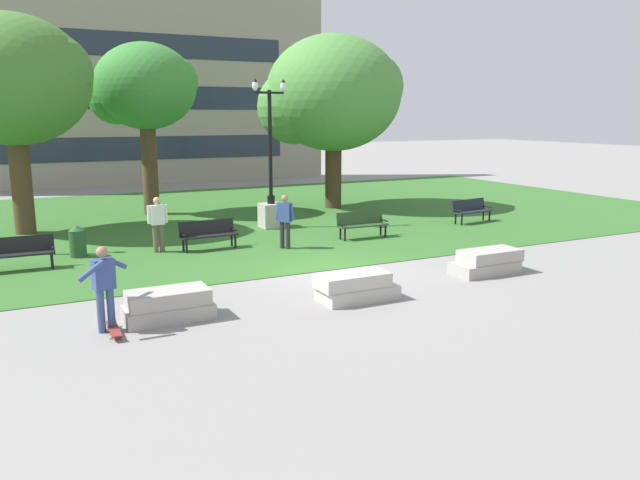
{
  "coord_description": "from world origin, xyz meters",
  "views": [
    {
      "loc": [
        -7.7,
        -14.65,
        4.19
      ],
      "look_at": [
        -1.01,
        -1.4,
        1.2
      ],
      "focal_mm": 35.0,
      "sensor_mm": 36.0,
      "label": 1
    }
  ],
  "objects_px": {
    "concrete_block_center": "(168,306)",
    "park_bench_near_left": "(471,209)",
    "trash_bin": "(78,241)",
    "concrete_block_left": "(355,287)",
    "park_bench_far_left": "(362,223)",
    "lamp_post_left": "(271,198)",
    "park_bench_near_right": "(208,233)",
    "park_bench_far_right": "(19,251)",
    "concrete_block_right": "(487,262)",
    "person_bystander_near_lawn": "(158,221)",
    "skateboard": "(114,330)",
    "person_skateboarder": "(104,283)",
    "person_bystander_far_lawn": "(285,218)"
  },
  "relations": [
    {
      "from": "trash_bin",
      "to": "person_bystander_near_lawn",
      "type": "height_order",
      "value": "person_bystander_near_lawn"
    },
    {
      "from": "person_skateboarder",
      "to": "person_bystander_far_lawn",
      "type": "xyz_separation_m",
      "value": [
        6.21,
        5.46,
        0.01
      ]
    },
    {
      "from": "concrete_block_center",
      "to": "person_skateboarder",
      "type": "xyz_separation_m",
      "value": [
        -1.25,
        -0.15,
        0.67
      ]
    },
    {
      "from": "skateboard",
      "to": "person_bystander_near_lawn",
      "type": "relative_size",
      "value": 0.6
    },
    {
      "from": "park_bench_far_right",
      "to": "park_bench_near_left",
      "type": "bearing_deg",
      "value": 1.57
    },
    {
      "from": "concrete_block_center",
      "to": "park_bench_far_right",
      "type": "bearing_deg",
      "value": 113.54
    },
    {
      "from": "trash_bin",
      "to": "person_bystander_far_lawn",
      "type": "xyz_separation_m",
      "value": [
        5.99,
        -1.69,
        0.48
      ]
    },
    {
      "from": "concrete_block_right",
      "to": "park_bench_near_right",
      "type": "xyz_separation_m",
      "value": [
        -5.79,
        6.3,
        0.23
      ]
    },
    {
      "from": "park_bench_near_left",
      "to": "trash_bin",
      "type": "relative_size",
      "value": 1.94
    },
    {
      "from": "person_bystander_near_lawn",
      "to": "skateboard",
      "type": "bearing_deg",
      "value": -109.09
    },
    {
      "from": "trash_bin",
      "to": "person_bystander_near_lawn",
      "type": "xyz_separation_m",
      "value": [
        2.3,
        -0.41,
        0.48
      ]
    },
    {
      "from": "concrete_block_center",
      "to": "concrete_block_right",
      "type": "distance_m",
      "value": 8.56
    },
    {
      "from": "park_bench_far_left",
      "to": "lamp_post_left",
      "type": "bearing_deg",
      "value": 121.31
    },
    {
      "from": "park_bench_far_right",
      "to": "trash_bin",
      "type": "relative_size",
      "value": 1.89
    },
    {
      "from": "park_bench_far_left",
      "to": "person_bystander_far_lawn",
      "type": "xyz_separation_m",
      "value": [
        -3.06,
        -0.42,
        0.44
      ]
    },
    {
      "from": "skateboard",
      "to": "trash_bin",
      "type": "xyz_separation_m",
      "value": [
        0.12,
        7.41,
        0.42
      ]
    },
    {
      "from": "concrete_block_center",
      "to": "concrete_block_left",
      "type": "xyz_separation_m",
      "value": [
        4.17,
        -0.51,
        0.0
      ]
    },
    {
      "from": "park_bench_far_right",
      "to": "person_bystander_near_lawn",
      "type": "bearing_deg",
      "value": 7.89
    },
    {
      "from": "concrete_block_center",
      "to": "park_bench_near_right",
      "type": "distance_m",
      "value": 6.91
    },
    {
      "from": "concrete_block_center",
      "to": "park_bench_far_right",
      "type": "distance_m",
      "value": 6.6
    },
    {
      "from": "person_bystander_far_lawn",
      "to": "concrete_block_center",
      "type": "bearing_deg",
      "value": -133.06
    },
    {
      "from": "concrete_block_left",
      "to": "lamp_post_left",
      "type": "xyz_separation_m",
      "value": [
        1.84,
        9.53,
        0.81
      ]
    },
    {
      "from": "concrete_block_right",
      "to": "lamp_post_left",
      "type": "xyz_separation_m",
      "value": [
        -2.54,
        9.0,
        0.81
      ]
    },
    {
      "from": "person_bystander_far_lawn",
      "to": "park_bench_near_left",
      "type": "bearing_deg",
      "value": 7.95
    },
    {
      "from": "park_bench_near_left",
      "to": "park_bench_far_left",
      "type": "xyz_separation_m",
      "value": [
        -5.43,
        -0.76,
        0.0
      ]
    },
    {
      "from": "park_bench_near_right",
      "to": "person_bystander_far_lawn",
      "type": "distance_m",
      "value": 2.46
    },
    {
      "from": "park_bench_far_right",
      "to": "concrete_block_center",
      "type": "bearing_deg",
      "value": -66.46
    },
    {
      "from": "trash_bin",
      "to": "person_skateboarder",
      "type": "bearing_deg",
      "value": -91.75
    },
    {
      "from": "concrete_block_right",
      "to": "park_bench_near_right",
      "type": "relative_size",
      "value": 1.04
    },
    {
      "from": "park_bench_near_right",
      "to": "person_bystander_near_lawn",
      "type": "distance_m",
      "value": 1.58
    },
    {
      "from": "park_bench_near_right",
      "to": "lamp_post_left",
      "type": "height_order",
      "value": "lamp_post_left"
    },
    {
      "from": "concrete_block_right",
      "to": "park_bench_far_left",
      "type": "relative_size",
      "value": 1.05
    },
    {
      "from": "skateboard",
      "to": "park_bench_near_left",
      "type": "xyz_separation_m",
      "value": [
        14.61,
        6.9,
        0.45
      ]
    },
    {
      "from": "person_skateboarder",
      "to": "trash_bin",
      "type": "distance_m",
      "value": 7.17
    },
    {
      "from": "concrete_block_center",
      "to": "person_bystander_near_lawn",
      "type": "xyz_separation_m",
      "value": [
        1.27,
        6.59,
        0.68
      ]
    },
    {
      "from": "park_bench_near_right",
      "to": "trash_bin",
      "type": "xyz_separation_m",
      "value": [
        -3.8,
        0.67,
        -0.04
      ]
    },
    {
      "from": "concrete_block_left",
      "to": "person_bystander_far_lawn",
      "type": "relative_size",
      "value": 1.1
    },
    {
      "from": "trash_bin",
      "to": "concrete_block_left",
      "type": "bearing_deg",
      "value": -55.24
    },
    {
      "from": "concrete_block_center",
      "to": "park_bench_near_left",
      "type": "relative_size",
      "value": 0.97
    },
    {
      "from": "skateboard",
      "to": "person_bystander_near_lawn",
      "type": "distance_m",
      "value": 7.46
    },
    {
      "from": "concrete_block_center",
      "to": "person_bystander_far_lawn",
      "type": "xyz_separation_m",
      "value": [
        4.96,
        5.3,
        0.68
      ]
    },
    {
      "from": "concrete_block_left",
      "to": "person_bystander_near_lawn",
      "type": "height_order",
      "value": "person_bystander_near_lawn"
    },
    {
      "from": "concrete_block_left",
      "to": "person_bystander_near_lawn",
      "type": "bearing_deg",
      "value": 112.26
    },
    {
      "from": "concrete_block_right",
      "to": "park_bench_far_right",
      "type": "xyz_separation_m",
      "value": [
        -11.19,
        6.02,
        0.23
      ]
    },
    {
      "from": "park_bench_near_right",
      "to": "park_bench_far_right",
      "type": "height_order",
      "value": "same"
    },
    {
      "from": "skateboard",
      "to": "park_bench_far_right",
      "type": "bearing_deg",
      "value": 102.88
    },
    {
      "from": "park_bench_near_left",
      "to": "person_bystander_near_lawn",
      "type": "height_order",
      "value": "person_bystander_near_lawn"
    },
    {
      "from": "park_bench_near_left",
      "to": "person_bystander_near_lawn",
      "type": "distance_m",
      "value": 12.19
    },
    {
      "from": "skateboard",
      "to": "park_bench_near_right",
      "type": "xyz_separation_m",
      "value": [
        3.92,
        6.74,
        0.45
      ]
    },
    {
      "from": "concrete_block_right",
      "to": "skateboard",
      "type": "height_order",
      "value": "concrete_block_right"
    }
  ]
}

